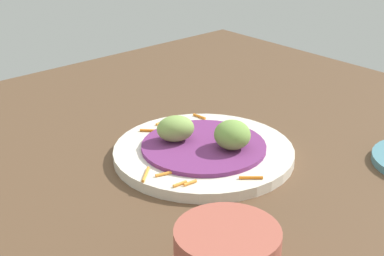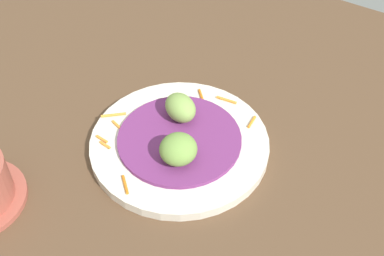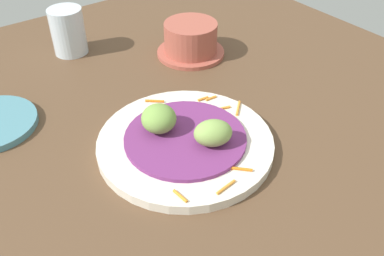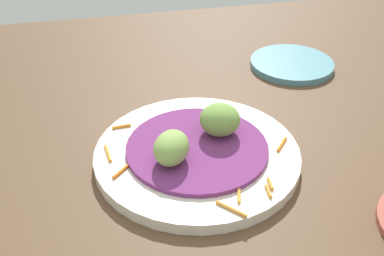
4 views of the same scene
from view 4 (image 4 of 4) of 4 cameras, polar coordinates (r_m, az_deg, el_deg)
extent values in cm
cube|color=brown|center=(59.45, 4.15, -4.71)|extent=(110.00, 110.00, 2.00)
cylinder|color=silver|center=(58.28, 0.63, -3.33)|extent=(26.10, 26.10, 1.50)
cylinder|color=#702D6B|center=(57.64, 0.64, -2.49)|extent=(18.01, 18.01, 0.63)
cylinder|color=orange|center=(59.55, 11.17, -2.02)|extent=(2.36, 2.61, 0.40)
cylinder|color=orange|center=(53.25, 9.76, -6.88)|extent=(0.60, 1.94, 0.40)
cylinder|color=orange|center=(62.51, -8.81, 0.20)|extent=(2.55, 0.61, 0.40)
cylinder|color=orange|center=(54.96, -8.70, -5.23)|extent=(2.67, 2.61, 0.40)
cylinder|color=orange|center=(51.46, 5.89, -8.23)|extent=(1.17, 2.66, 0.40)
cylinder|color=orange|center=(49.68, 4.93, -10.05)|extent=(2.83, 3.10, 0.40)
cylinder|color=orange|center=(52.24, 9.53, -7.81)|extent=(0.56, 2.04, 0.40)
cylinder|color=orange|center=(57.88, -10.47, -3.12)|extent=(0.79, 3.34, 0.40)
ellipsoid|color=#84A851|center=(53.99, -2.60, -2.49)|extent=(6.19, 6.78, 3.80)
ellipsoid|color=#759E47|center=(58.82, 3.63, 1.09)|extent=(6.26, 6.18, 4.10)
cylinder|color=teal|center=(82.72, 12.36, 7.84)|extent=(14.50, 14.50, 1.10)
camera|label=1|loc=(0.67, 84.80, 5.53)|focal=54.51mm
camera|label=2|loc=(0.93, 31.17, 42.82)|focal=48.02mm
camera|label=3|loc=(0.78, -40.84, 31.32)|focal=39.54mm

